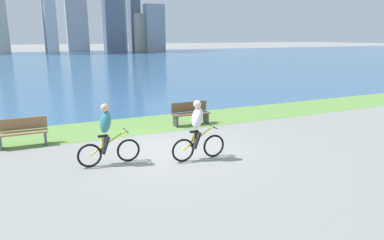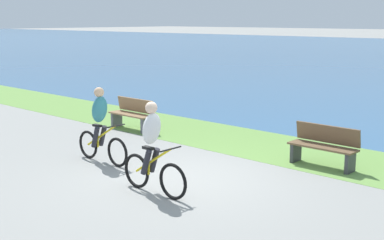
{
  "view_description": "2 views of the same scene",
  "coord_description": "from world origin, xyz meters",
  "px_view_note": "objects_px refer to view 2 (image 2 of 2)",
  "views": [
    {
      "loc": [
        -3.79,
        -9.34,
        3.41
      ],
      "look_at": [
        0.65,
        0.34,
        0.81
      ],
      "focal_mm": 32.38,
      "sensor_mm": 36.0,
      "label": 1
    },
    {
      "loc": [
        6.88,
        -7.18,
        3.16
      ],
      "look_at": [
        0.17,
        0.13,
        1.2
      ],
      "focal_mm": 48.27,
      "sensor_mm": 36.0,
      "label": 2
    }
  ],
  "objects_px": {
    "cyclist_trailing": "(101,125)",
    "bench_near_path": "(324,146)",
    "bench_far_along_path": "(132,114)",
    "cyclist_lead": "(152,149)"
  },
  "relations": [
    {
      "from": "cyclist_lead",
      "to": "bench_near_path",
      "type": "height_order",
      "value": "cyclist_lead"
    },
    {
      "from": "cyclist_lead",
      "to": "cyclist_trailing",
      "type": "distance_m",
      "value": 2.46
    },
    {
      "from": "bench_near_path",
      "to": "cyclist_lead",
      "type": "bearing_deg",
      "value": -111.41
    },
    {
      "from": "bench_far_along_path",
      "to": "cyclist_lead",
      "type": "bearing_deg",
      "value": -37.24
    },
    {
      "from": "bench_near_path",
      "to": "bench_far_along_path",
      "type": "bearing_deg",
      "value": -177.33
    },
    {
      "from": "cyclist_trailing",
      "to": "bench_near_path",
      "type": "distance_m",
      "value": 4.9
    },
    {
      "from": "cyclist_lead",
      "to": "bench_far_along_path",
      "type": "distance_m",
      "value": 5.67
    },
    {
      "from": "cyclist_lead",
      "to": "bench_near_path",
      "type": "bearing_deg",
      "value": 68.59
    },
    {
      "from": "cyclist_lead",
      "to": "bench_near_path",
      "type": "relative_size",
      "value": 1.14
    },
    {
      "from": "cyclist_trailing",
      "to": "bench_far_along_path",
      "type": "relative_size",
      "value": 1.13
    }
  ]
}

